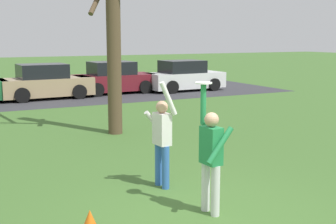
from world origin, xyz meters
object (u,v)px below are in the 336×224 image
(person_catcher, at_px, (211,154))
(field_cone_orange, at_px, (90,220))
(frisbee_disc, at_px, (204,83))
(parked_car_tan, at_px, (45,83))
(bare_tree_tall, at_px, (112,17))
(parked_car_white, at_px, (184,77))
(parked_car_maroon, at_px, (114,79))
(person_defender, at_px, (162,136))

(person_catcher, relative_size, field_cone_orange, 6.50)
(frisbee_disc, bearing_deg, parked_car_tan, 87.83)
(bare_tree_tall, relative_size, field_cone_orange, 23.08)
(parked_car_tan, relative_size, parked_car_white, 1.00)
(field_cone_orange, bearing_deg, parked_car_maroon, 68.61)
(frisbee_disc, xyz_separation_m, parked_car_tan, (0.56, 14.80, -1.37))
(bare_tree_tall, distance_m, field_cone_orange, 7.45)
(bare_tree_tall, xyz_separation_m, field_cone_orange, (-2.66, -6.19, -3.19))
(parked_car_white, height_order, field_cone_orange, parked_car_white)
(parked_car_white, relative_size, bare_tree_tall, 0.56)
(parked_car_tan, xyz_separation_m, parked_car_white, (7.21, -0.12, 0.00))
(frisbee_disc, relative_size, parked_car_white, 0.07)
(person_defender, relative_size, bare_tree_tall, 0.28)
(parked_car_tan, xyz_separation_m, field_cone_orange, (-2.48, -14.80, -0.57))
(parked_car_maroon, distance_m, bare_tree_tall, 10.02)
(person_defender, bearing_deg, field_cone_orange, -59.27)
(person_catcher, height_order, field_cone_orange, person_catcher)
(parked_car_tan, height_order, bare_tree_tall, bare_tree_tall)
(person_catcher, relative_size, parked_car_tan, 0.50)
(person_defender, distance_m, bare_tree_tall, 5.51)
(person_catcher, xyz_separation_m, field_cone_orange, (-1.93, 0.23, -0.82))
(parked_car_white, bearing_deg, person_defender, -122.53)
(person_catcher, relative_size, frisbee_disc, 7.62)
(parked_car_white, xyz_separation_m, field_cone_orange, (-9.69, -14.69, -0.57))
(parked_car_white, bearing_deg, field_cone_orange, -125.49)
(person_catcher, height_order, person_defender, person_catcher)
(person_defender, relative_size, field_cone_orange, 6.37)
(frisbee_disc, relative_size, field_cone_orange, 0.85)
(parked_car_white, distance_m, field_cone_orange, 17.61)
(person_defender, xyz_separation_m, parked_car_white, (7.88, 13.40, -0.25))
(person_catcher, xyz_separation_m, parked_car_maroon, (4.05, 15.49, -0.25))
(person_catcher, xyz_separation_m, parked_car_white, (7.76, 14.91, -0.25))
(person_catcher, xyz_separation_m, parked_car_tan, (0.54, 15.03, -0.25))
(parked_car_tan, xyz_separation_m, parked_car_maroon, (3.50, 0.46, 0.00))
(frisbee_disc, distance_m, parked_car_tan, 14.88)
(person_defender, bearing_deg, person_catcher, 0.00)
(parked_car_white, height_order, bare_tree_tall, bare_tree_tall)
(parked_car_tan, bearing_deg, bare_tree_tall, -90.85)
(parked_car_maroon, bearing_deg, field_cone_orange, -113.47)
(person_defender, xyz_separation_m, frisbee_disc, (0.10, -1.29, 1.11))
(person_defender, height_order, parked_car_tan, person_defender)
(parked_car_maroon, relative_size, bare_tree_tall, 0.56)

